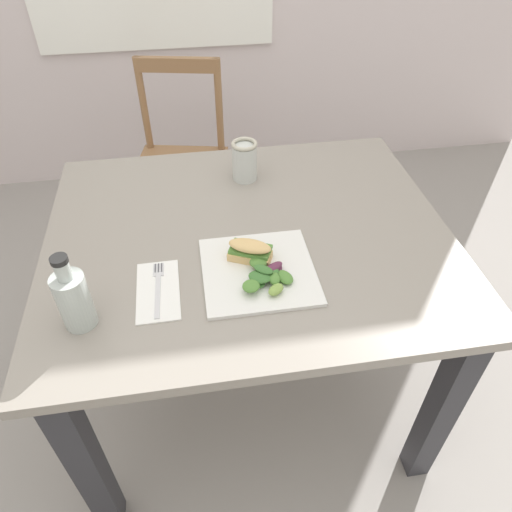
{
  "coord_description": "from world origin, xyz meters",
  "views": [
    {
      "loc": [
        -0.02,
        -0.9,
        1.56
      ],
      "look_at": [
        0.12,
        -0.01,
        0.76
      ],
      "focal_mm": 33.1,
      "sensor_mm": 36.0,
      "label": 1
    }
  ],
  "objects_px": {
    "plate_lunch": "(259,271)",
    "mason_jar_iced_tea": "(245,162)",
    "bottle_cold_brew": "(75,302)",
    "chair_wooden_far": "(181,163)",
    "dining_table": "(249,266)",
    "fork_on_napkin": "(158,285)",
    "sandwich_half_front": "(250,250)"
  },
  "relations": [
    {
      "from": "plate_lunch",
      "to": "bottle_cold_brew",
      "type": "distance_m",
      "value": 0.44
    },
    {
      "from": "dining_table",
      "to": "sandwich_half_front",
      "type": "relative_size",
      "value": 9.18
    },
    {
      "from": "bottle_cold_brew",
      "to": "mason_jar_iced_tea",
      "type": "relative_size",
      "value": 1.55
    },
    {
      "from": "plate_lunch",
      "to": "fork_on_napkin",
      "type": "distance_m",
      "value": 0.25
    },
    {
      "from": "dining_table",
      "to": "bottle_cold_brew",
      "type": "bearing_deg",
      "value": -148.18
    },
    {
      "from": "plate_lunch",
      "to": "bottle_cold_brew",
      "type": "xyz_separation_m",
      "value": [
        -0.42,
        -0.1,
        0.06
      ]
    },
    {
      "from": "dining_table",
      "to": "plate_lunch",
      "type": "distance_m",
      "value": 0.21
    },
    {
      "from": "chair_wooden_far",
      "to": "bottle_cold_brew",
      "type": "relative_size",
      "value": 4.42
    },
    {
      "from": "plate_lunch",
      "to": "fork_on_napkin",
      "type": "xyz_separation_m",
      "value": [
        -0.25,
        -0.01,
        0.0
      ]
    },
    {
      "from": "bottle_cold_brew",
      "to": "chair_wooden_far",
      "type": "bearing_deg",
      "value": 78.36
    },
    {
      "from": "chair_wooden_far",
      "to": "sandwich_half_front",
      "type": "height_order",
      "value": "chair_wooden_far"
    },
    {
      "from": "bottle_cold_brew",
      "to": "mason_jar_iced_tea",
      "type": "bearing_deg",
      "value": 50.1
    },
    {
      "from": "dining_table",
      "to": "plate_lunch",
      "type": "relative_size",
      "value": 3.97
    },
    {
      "from": "plate_lunch",
      "to": "sandwich_half_front",
      "type": "bearing_deg",
      "value": 108.96
    },
    {
      "from": "chair_wooden_far",
      "to": "fork_on_napkin",
      "type": "height_order",
      "value": "chair_wooden_far"
    },
    {
      "from": "bottle_cold_brew",
      "to": "dining_table",
      "type": "bearing_deg",
      "value": 31.82
    },
    {
      "from": "dining_table",
      "to": "bottle_cold_brew",
      "type": "distance_m",
      "value": 0.53
    },
    {
      "from": "fork_on_napkin",
      "to": "bottle_cold_brew",
      "type": "distance_m",
      "value": 0.2
    },
    {
      "from": "sandwich_half_front",
      "to": "fork_on_napkin",
      "type": "xyz_separation_m",
      "value": [
        -0.24,
        -0.05,
        -0.03
      ]
    },
    {
      "from": "chair_wooden_far",
      "to": "mason_jar_iced_tea",
      "type": "xyz_separation_m",
      "value": [
        0.21,
        -0.62,
        0.35
      ]
    },
    {
      "from": "plate_lunch",
      "to": "mason_jar_iced_tea",
      "type": "bearing_deg",
      "value": 86.37
    },
    {
      "from": "fork_on_napkin",
      "to": "bottle_cold_brew",
      "type": "xyz_separation_m",
      "value": [
        -0.17,
        -0.09,
        0.06
      ]
    },
    {
      "from": "dining_table",
      "to": "chair_wooden_far",
      "type": "bearing_deg",
      "value": 101.35
    },
    {
      "from": "chair_wooden_far",
      "to": "mason_jar_iced_tea",
      "type": "relative_size",
      "value": 6.84
    },
    {
      "from": "chair_wooden_far",
      "to": "mason_jar_iced_tea",
      "type": "distance_m",
      "value": 0.75
    },
    {
      "from": "mason_jar_iced_tea",
      "to": "chair_wooden_far",
      "type": "bearing_deg",
      "value": 108.53
    },
    {
      "from": "plate_lunch",
      "to": "sandwich_half_front",
      "type": "distance_m",
      "value": 0.06
    },
    {
      "from": "dining_table",
      "to": "plate_lunch",
      "type": "height_order",
      "value": "plate_lunch"
    },
    {
      "from": "chair_wooden_far",
      "to": "plate_lunch",
      "type": "bearing_deg",
      "value": -80.32
    },
    {
      "from": "fork_on_napkin",
      "to": "mason_jar_iced_tea",
      "type": "xyz_separation_m",
      "value": [
        0.28,
        0.45,
        0.05
      ]
    },
    {
      "from": "fork_on_napkin",
      "to": "mason_jar_iced_tea",
      "type": "relative_size",
      "value": 1.46
    },
    {
      "from": "chair_wooden_far",
      "to": "bottle_cold_brew",
      "type": "xyz_separation_m",
      "value": [
        -0.24,
        -1.16,
        0.36
      ]
    }
  ]
}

